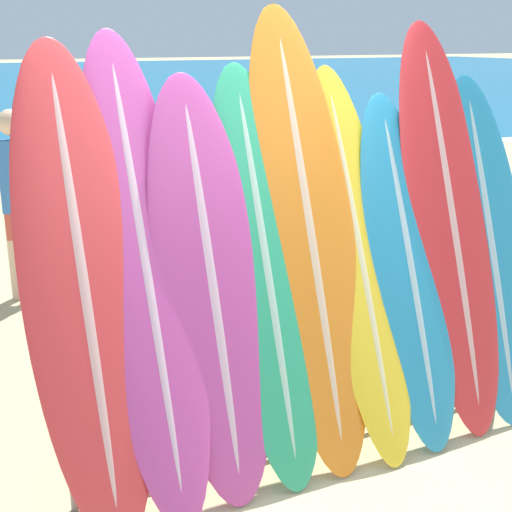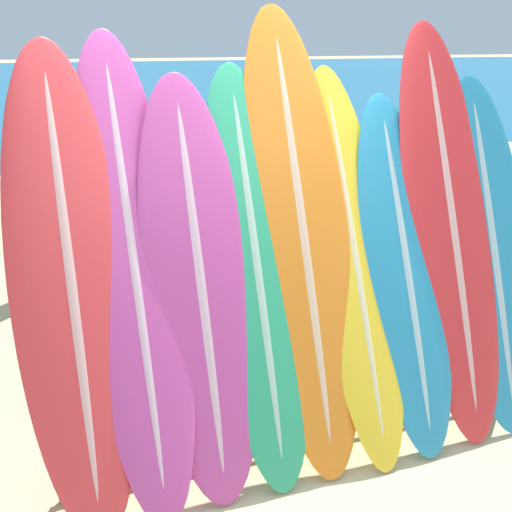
{
  "view_description": "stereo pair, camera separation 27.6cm",
  "coord_description": "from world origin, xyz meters",
  "px_view_note": "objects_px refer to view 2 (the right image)",
  "views": [
    {
      "loc": [
        -1.63,
        -2.66,
        2.33
      ],
      "look_at": [
        0.26,
        1.35,
        0.96
      ],
      "focal_mm": 50.0,
      "sensor_mm": 36.0,
      "label": 1
    },
    {
      "loc": [
        -1.38,
        -2.77,
        2.33
      ],
      "look_at": [
        0.26,
        1.35,
        0.96
      ],
      "focal_mm": 50.0,
      "sensor_mm": 36.0,
      "label": 2
    }
  ],
  "objects_px": {
    "surfboard_slot_1": "(134,271)",
    "surfboard_slot_2": "(199,287)",
    "person_mid_beach": "(183,169)",
    "surfboard_slot_8": "(492,253)",
    "surfboard_slot_5": "(354,264)",
    "surfboard_slot_0": "(71,284)",
    "surfboard_slot_3": "(257,275)",
    "person_near_water": "(36,196)",
    "surfboard_slot_7": "(450,230)",
    "surfboard_slot_4": "(302,239)",
    "surfboard_slot_6": "(405,273)",
    "surfboard_rack": "(308,370)"
  },
  "relations": [
    {
      "from": "surfboard_slot_1",
      "to": "surfboard_slot_7",
      "type": "distance_m",
      "value": 1.92
    },
    {
      "from": "surfboard_slot_1",
      "to": "person_mid_beach",
      "type": "xyz_separation_m",
      "value": [
        1.62,
        4.74,
        -0.37
      ]
    },
    {
      "from": "surfboard_slot_7",
      "to": "person_near_water",
      "type": "height_order",
      "value": "surfboard_slot_7"
    },
    {
      "from": "surfboard_slot_3",
      "to": "surfboard_slot_8",
      "type": "bearing_deg",
      "value": -0.72
    },
    {
      "from": "surfboard_slot_0",
      "to": "surfboard_slot_8",
      "type": "relative_size",
      "value": 1.11
    },
    {
      "from": "surfboard_slot_1",
      "to": "surfboard_slot_2",
      "type": "height_order",
      "value": "surfboard_slot_1"
    },
    {
      "from": "surfboard_slot_2",
      "to": "person_near_water",
      "type": "bearing_deg",
      "value": 99.22
    },
    {
      "from": "surfboard_slot_8",
      "to": "surfboard_slot_5",
      "type": "bearing_deg",
      "value": 178.37
    },
    {
      "from": "surfboard_slot_3",
      "to": "person_mid_beach",
      "type": "bearing_deg",
      "value": 78.62
    },
    {
      "from": "surfboard_slot_2",
      "to": "surfboard_slot_7",
      "type": "relative_size",
      "value": 0.89
    },
    {
      "from": "surfboard_slot_1",
      "to": "surfboard_slot_8",
      "type": "height_order",
      "value": "surfboard_slot_1"
    },
    {
      "from": "surfboard_slot_0",
      "to": "surfboard_slot_8",
      "type": "bearing_deg",
      "value": -1.03
    },
    {
      "from": "surfboard_slot_7",
      "to": "surfboard_slot_8",
      "type": "distance_m",
      "value": 0.33
    },
    {
      "from": "surfboard_slot_5",
      "to": "surfboard_slot_4",
      "type": "bearing_deg",
      "value": 171.26
    },
    {
      "from": "surfboard_slot_3",
      "to": "surfboard_slot_4",
      "type": "relative_size",
      "value": 0.88
    },
    {
      "from": "surfboard_slot_0",
      "to": "surfboard_slot_1",
      "type": "xyz_separation_m",
      "value": [
        0.32,
        0.02,
        0.02
      ]
    },
    {
      "from": "surfboard_rack",
      "to": "surfboard_slot_5",
      "type": "xyz_separation_m",
      "value": [
        0.3,
        0.05,
        0.59
      ]
    },
    {
      "from": "surfboard_slot_4",
      "to": "surfboard_slot_0",
      "type": "bearing_deg",
      "value": -178.67
    },
    {
      "from": "surfboard_slot_0",
      "to": "surfboard_slot_7",
      "type": "relative_size",
      "value": 0.96
    },
    {
      "from": "surfboard_slot_5",
      "to": "surfboard_slot_6",
      "type": "xyz_separation_m",
      "value": [
        0.31,
        -0.05,
        -0.08
      ]
    },
    {
      "from": "surfboard_rack",
      "to": "surfboard_slot_6",
      "type": "relative_size",
      "value": 1.41
    },
    {
      "from": "surfboard_slot_6",
      "to": "person_near_water",
      "type": "relative_size",
      "value": 1.17
    },
    {
      "from": "surfboard_slot_1",
      "to": "surfboard_slot_6",
      "type": "bearing_deg",
      "value": -2.97
    },
    {
      "from": "surfboard_rack",
      "to": "surfboard_slot_5",
      "type": "height_order",
      "value": "surfboard_slot_5"
    },
    {
      "from": "surfboard_slot_2",
      "to": "surfboard_slot_7",
      "type": "xyz_separation_m",
      "value": [
        1.59,
        0.05,
        0.14
      ]
    },
    {
      "from": "surfboard_slot_0",
      "to": "surfboard_slot_3",
      "type": "bearing_deg",
      "value": -1.54
    },
    {
      "from": "surfboard_slot_5",
      "to": "surfboard_slot_1",
      "type": "bearing_deg",
      "value": 178.4
    },
    {
      "from": "surfboard_slot_1",
      "to": "surfboard_rack",
      "type": "bearing_deg",
      "value": -4.95
    },
    {
      "from": "surfboard_slot_6",
      "to": "surfboard_slot_7",
      "type": "height_order",
      "value": "surfboard_slot_7"
    },
    {
      "from": "surfboard_slot_1",
      "to": "surfboard_slot_2",
      "type": "xyz_separation_m",
      "value": [
        0.33,
        -0.06,
        -0.11
      ]
    },
    {
      "from": "surfboard_slot_7",
      "to": "person_mid_beach",
      "type": "height_order",
      "value": "surfboard_slot_7"
    },
    {
      "from": "surfboard_slot_0",
      "to": "person_near_water",
      "type": "bearing_deg",
      "value": 88.04
    },
    {
      "from": "surfboard_slot_3",
      "to": "person_near_water",
      "type": "bearing_deg",
      "value": 104.74
    },
    {
      "from": "surfboard_slot_4",
      "to": "surfboard_slot_6",
      "type": "xyz_separation_m",
      "value": [
        0.62,
        -0.09,
        -0.25
      ]
    },
    {
      "from": "surfboard_slot_4",
      "to": "surfboard_slot_7",
      "type": "relative_size",
      "value": 1.03
    },
    {
      "from": "surfboard_slot_0",
      "to": "surfboard_slot_5",
      "type": "height_order",
      "value": "surfboard_slot_0"
    },
    {
      "from": "surfboard_slot_3",
      "to": "surfboard_slot_8",
      "type": "xyz_separation_m",
      "value": [
        1.55,
        -0.02,
        -0.05
      ]
    },
    {
      "from": "surfboard_slot_6",
      "to": "surfboard_slot_8",
      "type": "relative_size",
      "value": 0.96
    },
    {
      "from": "surfboard_rack",
      "to": "surfboard_slot_3",
      "type": "bearing_deg",
      "value": 172.42
    },
    {
      "from": "surfboard_slot_6",
      "to": "person_near_water",
      "type": "bearing_deg",
      "value": 118.23
    },
    {
      "from": "surfboard_slot_8",
      "to": "person_near_water",
      "type": "xyz_separation_m",
      "value": [
        -2.41,
        3.28,
        -0.11
      ]
    },
    {
      "from": "surfboard_slot_5",
      "to": "person_mid_beach",
      "type": "distance_m",
      "value": 4.79
    },
    {
      "from": "surfboard_slot_3",
      "to": "surfboard_slot_7",
      "type": "height_order",
      "value": "surfboard_slot_7"
    },
    {
      "from": "surfboard_slot_4",
      "to": "surfboard_slot_6",
      "type": "distance_m",
      "value": 0.68
    },
    {
      "from": "surfboard_slot_1",
      "to": "person_mid_beach",
      "type": "height_order",
      "value": "surfboard_slot_1"
    },
    {
      "from": "surfboard_slot_0",
      "to": "person_mid_beach",
      "type": "relative_size",
      "value": 1.56
    },
    {
      "from": "surfboard_slot_1",
      "to": "surfboard_slot_4",
      "type": "distance_m",
      "value": 0.95
    },
    {
      "from": "surfboard_slot_4",
      "to": "surfboard_slot_8",
      "type": "height_order",
      "value": "surfboard_slot_4"
    },
    {
      "from": "surfboard_rack",
      "to": "surfboard_slot_3",
      "type": "relative_size",
      "value": 1.29
    },
    {
      "from": "person_mid_beach",
      "to": "surfboard_slot_7",
      "type": "bearing_deg",
      "value": 52.89
    }
  ]
}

